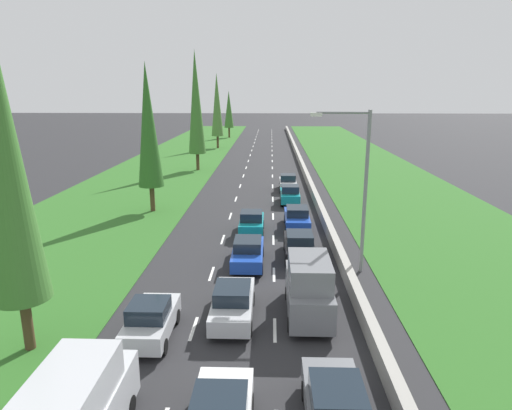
{
  "coord_description": "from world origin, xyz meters",
  "views": [
    {
      "loc": [
        1.51,
        -2.36,
        9.94
      ],
      "look_at": [
        0.34,
        33.58,
        0.81
      ],
      "focal_mm": 31.55,
      "sensor_mm": 36.0,
      "label": 1
    }
  ],
  "objects_px": {
    "grey_sedan_right_lane": "(336,409)",
    "poplar_tree_fifth": "(229,110)",
    "blue_sedan_centre_lane": "(248,252)",
    "blue_sedan_right_lane": "(297,218)",
    "silver_sedan_centre_lane": "(233,302)",
    "teal_hatchback_right_lane": "(290,194)",
    "poplar_tree_second": "(148,126)",
    "teal_hatchback_centre_lane": "(252,223)",
    "silver_hatchback_right_lane": "(288,182)",
    "poplar_tree_fourth": "(217,105)",
    "black_sedan_right_lane": "(299,245)",
    "silver_hatchback_left_lane": "(151,320)",
    "poplar_tree_nearest": "(4,153)",
    "poplar_tree_third": "(196,103)",
    "street_light_mast": "(360,181)",
    "grey_van_right_lane": "(309,287)"
  },
  "relations": [
    {
      "from": "silver_hatchback_left_lane",
      "to": "silver_sedan_centre_lane",
      "type": "bearing_deg",
      "value": 28.01
    },
    {
      "from": "black_sedan_right_lane",
      "to": "poplar_tree_third",
      "type": "height_order",
      "value": "poplar_tree_third"
    },
    {
      "from": "poplar_tree_third",
      "to": "poplar_tree_fourth",
      "type": "height_order",
      "value": "poplar_tree_third"
    },
    {
      "from": "grey_sedan_right_lane",
      "to": "poplar_tree_fifth",
      "type": "distance_m",
      "value": 88.62
    },
    {
      "from": "poplar_tree_nearest",
      "to": "poplar_tree_second",
      "type": "bearing_deg",
      "value": 91.39
    },
    {
      "from": "silver_sedan_centre_lane",
      "to": "poplar_tree_second",
      "type": "xyz_separation_m",
      "value": [
        -8.36,
        18.42,
        6.38
      ]
    },
    {
      "from": "black_sedan_right_lane",
      "to": "street_light_mast",
      "type": "distance_m",
      "value": 5.7
    },
    {
      "from": "teal_hatchback_right_lane",
      "to": "poplar_tree_second",
      "type": "distance_m",
      "value": 13.73
    },
    {
      "from": "silver_hatchback_left_lane",
      "to": "teal_hatchback_right_lane",
      "type": "bearing_deg",
      "value": 74.08
    },
    {
      "from": "silver_hatchback_right_lane",
      "to": "poplar_tree_fourth",
      "type": "distance_m",
      "value": 37.49
    },
    {
      "from": "teal_hatchback_centre_lane",
      "to": "black_sedan_right_lane",
      "type": "bearing_deg",
      "value": -56.65
    },
    {
      "from": "silver_hatchback_right_lane",
      "to": "poplar_tree_fifth",
      "type": "bearing_deg",
      "value": 101.46
    },
    {
      "from": "poplar_tree_nearest",
      "to": "poplar_tree_fifth",
      "type": "height_order",
      "value": "poplar_tree_nearest"
    },
    {
      "from": "black_sedan_right_lane",
      "to": "poplar_tree_third",
      "type": "xyz_separation_m",
      "value": [
        -11.2,
        31.31,
        7.73
      ]
    },
    {
      "from": "grey_van_right_lane",
      "to": "poplar_tree_third",
      "type": "height_order",
      "value": "poplar_tree_third"
    },
    {
      "from": "teal_hatchback_right_lane",
      "to": "poplar_tree_third",
      "type": "xyz_separation_m",
      "value": [
        -11.18,
        17.49,
        7.71
      ]
    },
    {
      "from": "blue_sedan_centre_lane",
      "to": "silver_hatchback_right_lane",
      "type": "distance_m",
      "value": 20.83
    },
    {
      "from": "blue_sedan_centre_lane",
      "to": "grey_van_right_lane",
      "type": "distance_m",
      "value": 6.81
    },
    {
      "from": "poplar_tree_second",
      "to": "blue_sedan_right_lane",
      "type": "bearing_deg",
      "value": -20.33
    },
    {
      "from": "blue_sedan_right_lane",
      "to": "street_light_mast",
      "type": "height_order",
      "value": "street_light_mast"
    },
    {
      "from": "silver_sedan_centre_lane",
      "to": "teal_hatchback_centre_lane",
      "type": "height_order",
      "value": "teal_hatchback_centre_lane"
    },
    {
      "from": "poplar_tree_second",
      "to": "poplar_tree_third",
      "type": "distance_m",
      "value": 20.67
    },
    {
      "from": "grey_van_right_lane",
      "to": "poplar_tree_fifth",
      "type": "bearing_deg",
      "value": 97.7
    },
    {
      "from": "poplar_tree_fifth",
      "to": "street_light_mast",
      "type": "bearing_deg",
      "value": -79.48
    },
    {
      "from": "grey_sedan_right_lane",
      "to": "poplar_tree_fifth",
      "type": "xyz_separation_m",
      "value": [
        -11.14,
        87.76,
        5.26
      ]
    },
    {
      "from": "poplar_tree_second",
      "to": "black_sedan_right_lane",
      "type": "bearing_deg",
      "value": -42.22
    },
    {
      "from": "black_sedan_right_lane",
      "to": "poplar_tree_fifth",
      "type": "distance_m",
      "value": 74.24
    },
    {
      "from": "blue_sedan_centre_lane",
      "to": "silver_hatchback_left_lane",
      "type": "distance_m",
      "value": 8.95
    },
    {
      "from": "silver_sedan_centre_lane",
      "to": "blue_sedan_centre_lane",
      "type": "xyz_separation_m",
      "value": [
        0.34,
        6.48,
        0.0
      ]
    },
    {
      "from": "black_sedan_right_lane",
      "to": "street_light_mast",
      "type": "height_order",
      "value": "street_light_mast"
    },
    {
      "from": "teal_hatchback_centre_lane",
      "to": "blue_sedan_right_lane",
      "type": "bearing_deg",
      "value": 24.68
    },
    {
      "from": "poplar_tree_second",
      "to": "street_light_mast",
      "type": "xyz_separation_m",
      "value": [
        14.81,
        -12.64,
        -1.96
      ]
    },
    {
      "from": "grey_van_right_lane",
      "to": "teal_hatchback_right_lane",
      "type": "distance_m",
      "value": 21.14
    },
    {
      "from": "poplar_tree_nearest",
      "to": "street_light_mast",
      "type": "distance_m",
      "value": 16.81
    },
    {
      "from": "blue_sedan_centre_lane",
      "to": "blue_sedan_right_lane",
      "type": "relative_size",
      "value": 1.0
    },
    {
      "from": "teal_hatchback_right_lane",
      "to": "teal_hatchback_centre_lane",
      "type": "xyz_separation_m",
      "value": [
        -3.1,
        -9.08,
        0.0
      ]
    },
    {
      "from": "silver_hatchback_left_lane",
      "to": "silver_hatchback_right_lane",
      "type": "relative_size",
      "value": 1.0
    },
    {
      "from": "silver_hatchback_left_lane",
      "to": "poplar_tree_fifth",
      "type": "bearing_deg",
      "value": 92.96
    },
    {
      "from": "silver_sedan_centre_lane",
      "to": "teal_hatchback_right_lane",
      "type": "bearing_deg",
      "value": 81.02
    },
    {
      "from": "grey_sedan_right_lane",
      "to": "teal_hatchback_centre_lane",
      "type": "height_order",
      "value": "teal_hatchback_centre_lane"
    },
    {
      "from": "silver_hatchback_right_lane",
      "to": "poplar_tree_second",
      "type": "xyz_separation_m",
      "value": [
        -11.78,
        -8.67,
        6.36
      ]
    },
    {
      "from": "poplar_tree_nearest",
      "to": "poplar_tree_fifth",
      "type": "bearing_deg",
      "value": 89.77
    },
    {
      "from": "teal_hatchback_centre_lane",
      "to": "poplar_tree_nearest",
      "type": "xyz_separation_m",
      "value": [
        -8.16,
        -15.13,
        6.97
      ]
    },
    {
      "from": "teal_hatchback_right_lane",
      "to": "silver_hatchback_right_lane",
      "type": "xyz_separation_m",
      "value": [
        0.01,
        5.54,
        0.0
      ]
    },
    {
      "from": "silver_hatchback_left_lane",
      "to": "blue_sedan_right_lane",
      "type": "height_order",
      "value": "silver_hatchback_left_lane"
    },
    {
      "from": "silver_sedan_centre_lane",
      "to": "silver_hatchback_right_lane",
      "type": "height_order",
      "value": "silver_hatchback_right_lane"
    },
    {
      "from": "black_sedan_right_lane",
      "to": "poplar_tree_fourth",
      "type": "xyz_separation_m",
      "value": [
        -11.28,
        54.46,
        6.77
      ]
    },
    {
      "from": "blue_sedan_right_lane",
      "to": "poplar_tree_second",
      "type": "bearing_deg",
      "value": 159.67
    },
    {
      "from": "blue_sedan_right_lane",
      "to": "silver_sedan_centre_lane",
      "type": "bearing_deg",
      "value": -104.52
    },
    {
      "from": "blue_sedan_right_lane",
      "to": "poplar_tree_fourth",
      "type": "xyz_separation_m",
      "value": [
        -11.48,
        48.21,
        6.77
      ]
    }
  ]
}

